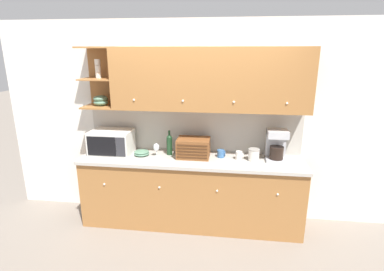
{
  "coord_description": "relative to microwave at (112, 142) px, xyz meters",
  "views": [
    {
      "loc": [
        0.47,
        -3.8,
        2.23
      ],
      "look_at": [
        0.0,
        -0.2,
        1.18
      ],
      "focal_mm": 28.0,
      "sensor_mm": 36.0,
      "label": 1
    }
  ],
  "objects": [
    {
      "name": "mug_blue_second",
      "position": [
        1.65,
        -0.01,
        -0.1
      ],
      "size": [
        0.1,
        0.08,
        0.1
      ],
      "color": "silver",
      "rests_on": "counter_unit"
    },
    {
      "name": "bread_box",
      "position": [
        1.08,
        0.0,
        -0.03
      ],
      "size": [
        0.41,
        0.29,
        0.24
      ],
      "color": "brown",
      "rests_on": "counter_unit"
    },
    {
      "name": "upper_cabinets",
      "position": [
        1.22,
        0.06,
        0.82
      ],
      "size": [
        2.78,
        0.39,
        0.75
      ],
      "color": "#A36B38",
      "rests_on": "backsplash_panel"
    },
    {
      "name": "ground_plane",
      "position": [
        1.05,
        0.25,
        -1.07
      ],
      "size": [
        24.0,
        24.0,
        0.0
      ],
      "primitive_type": "plane",
      "color": "slate"
    },
    {
      "name": "microwave",
      "position": [
        0.0,
        0.0,
        0.0
      ],
      "size": [
        0.53,
        0.38,
        0.31
      ],
      "color": "silver",
      "rests_on": "counter_unit"
    },
    {
      "name": "wine_bottle",
      "position": [
        0.76,
        0.06,
        -0.01
      ],
      "size": [
        0.07,
        0.07,
        0.32
      ],
      "color": "#19381E",
      "rests_on": "counter_unit"
    },
    {
      "name": "wine_glass",
      "position": [
        0.61,
        -0.04,
        -0.04
      ],
      "size": [
        0.08,
        0.08,
        0.17
      ],
      "color": "silver",
      "rests_on": "counter_unit"
    },
    {
      "name": "backsplash_panel",
      "position": [
        1.05,
        0.24,
        0.15
      ],
      "size": [
        2.78,
        0.01,
        0.6
      ],
      "color": "#B7B2A8",
      "rests_on": "counter_unit"
    },
    {
      "name": "wall_back",
      "position": [
        1.05,
        0.28,
        0.23
      ],
      "size": [
        5.18,
        0.06,
        2.6
      ],
      "color": "white",
      "rests_on": "ground_plane"
    },
    {
      "name": "bowl_stack_on_counter",
      "position": [
        0.41,
        -0.02,
        -0.12
      ],
      "size": [
        0.2,
        0.2,
        0.07
      ],
      "color": "slate",
      "rests_on": "counter_unit"
    },
    {
      "name": "counter_unit",
      "position": [
        1.05,
        -0.05,
        -0.61
      ],
      "size": [
        2.8,
        0.61,
        0.91
      ],
      "color": "#A36B38",
      "rests_on": "ground_plane"
    },
    {
      "name": "coffee_maker",
      "position": [
        2.1,
        0.03,
        0.04
      ],
      "size": [
        0.24,
        0.23,
        0.39
      ],
      "color": "#B7B7BC",
      "rests_on": "counter_unit"
    },
    {
      "name": "storage_canister",
      "position": [
        1.83,
        -0.03,
        -0.08
      ],
      "size": [
        0.14,
        0.14,
        0.15
      ],
      "color": "silver",
      "rests_on": "counter_unit"
    },
    {
      "name": "mug",
      "position": [
        1.43,
        0.04,
        -0.11
      ],
      "size": [
        0.1,
        0.09,
        0.1
      ],
      "color": "#38669E",
      "rests_on": "counter_unit"
    }
  ]
}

